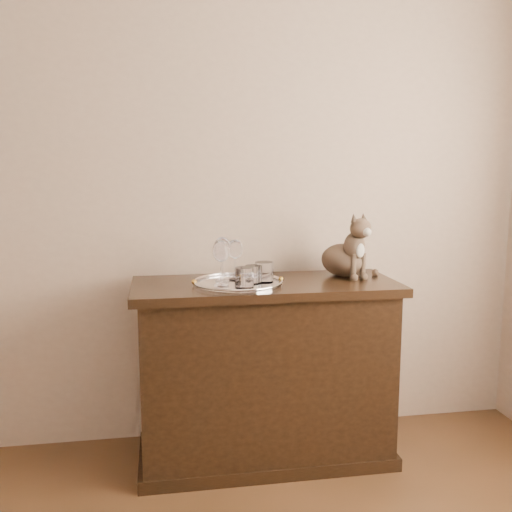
{
  "coord_description": "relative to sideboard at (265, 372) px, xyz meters",
  "views": [
    {
      "loc": [
        0.13,
        -0.55,
        1.37
      ],
      "look_at": [
        0.56,
        1.95,
        0.97
      ],
      "focal_mm": 40.0,
      "sensor_mm": 36.0,
      "label": 1
    }
  ],
  "objects": [
    {
      "name": "sideboard",
      "position": [
        0.0,
        0.0,
        0.0
      ],
      "size": [
        1.2,
        0.5,
        0.85
      ],
      "primitive_type": null,
      "color": "black",
      "rests_on": "ground"
    },
    {
      "name": "tumbler_a",
      "position": [
        -0.07,
        -0.07,
        0.47
      ],
      "size": [
        0.07,
        0.07,
        0.08
      ],
      "primitive_type": "cylinder",
      "color": "silver",
      "rests_on": "tray"
    },
    {
      "name": "tray",
      "position": [
        -0.13,
        -0.03,
        0.43
      ],
      "size": [
        0.4,
        0.4,
        0.01
      ],
      "primitive_type": "cylinder",
      "color": "silver",
      "rests_on": "sideboard"
    },
    {
      "name": "cat",
      "position": [
        0.4,
        0.09,
        0.58
      ],
      "size": [
        0.39,
        0.37,
        0.31
      ],
      "primitive_type": null,
      "rotation": [
        0.0,
        0.0,
        0.35
      ],
      "color": "#473A2A",
      "rests_on": "sideboard"
    },
    {
      "name": "tumbler_c",
      "position": [
        -0.01,
        -0.04,
        0.48
      ],
      "size": [
        0.08,
        0.08,
        0.09
      ],
      "primitive_type": "cylinder",
      "color": "silver",
      "rests_on": "tray"
    },
    {
      "name": "wine_glass_c",
      "position": [
        -0.21,
        -0.08,
        0.53
      ],
      "size": [
        0.08,
        0.08,
        0.2
      ],
      "primitive_type": null,
      "color": "silver",
      "rests_on": "tray"
    },
    {
      "name": "wall_back",
      "position": [
        -0.6,
        0.31,
        0.93
      ],
      "size": [
        4.0,
        0.1,
        2.7
      ],
      "primitive_type": "cube",
      "color": "tan",
      "rests_on": "ground"
    },
    {
      "name": "wine_glass_a",
      "position": [
        -0.19,
        0.02,
        0.53
      ],
      "size": [
        0.08,
        0.08,
        0.2
      ],
      "primitive_type": null,
      "color": "silver",
      "rests_on": "tray"
    },
    {
      "name": "tumbler_b",
      "position": [
        -0.12,
        -0.15,
        0.48
      ],
      "size": [
        0.08,
        0.08,
        0.09
      ],
      "primitive_type": "cylinder",
      "color": "white",
      "rests_on": "tray"
    },
    {
      "name": "wine_glass_b",
      "position": [
        -0.13,
        0.04,
        0.53
      ],
      "size": [
        0.07,
        0.07,
        0.19
      ],
      "primitive_type": null,
      "color": "white",
      "rests_on": "tray"
    }
  ]
}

